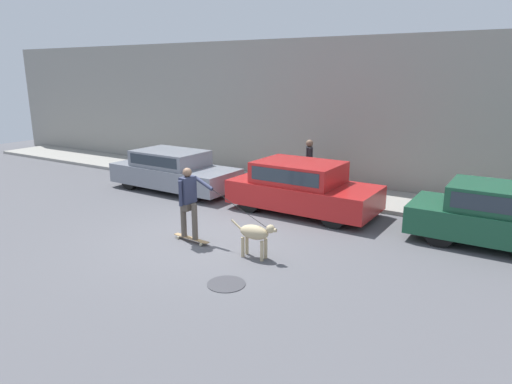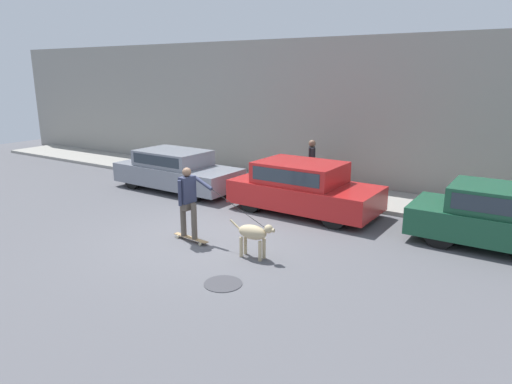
{
  "view_description": "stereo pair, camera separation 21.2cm",
  "coord_description": "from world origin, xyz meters",
  "px_view_note": "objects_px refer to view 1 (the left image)",
  "views": [
    {
      "loc": [
        6.1,
        -7.75,
        3.67
      ],
      "look_at": [
        0.68,
        1.06,
        0.95
      ],
      "focal_mm": 32.0,
      "sensor_mm": 36.0,
      "label": 1
    },
    {
      "loc": [
        6.28,
        -7.63,
        3.67
      ],
      "look_at": [
        0.68,
        1.06,
        0.95
      ],
      "focal_mm": 32.0,
      "sensor_mm": 36.0,
      "label": 2
    }
  ],
  "objects_px": {
    "parked_car_1": "(302,188)",
    "skateboarder": "(189,200)",
    "parked_car_2": "(509,218)",
    "dog": "(255,234)",
    "pedestrian_with_bag": "(309,161)",
    "parked_car_0": "(174,171)"
  },
  "relations": [
    {
      "from": "skateboarder",
      "to": "pedestrian_with_bag",
      "type": "xyz_separation_m",
      "value": [
        0.33,
        5.46,
        0.0
      ]
    },
    {
      "from": "skateboarder",
      "to": "parked_car_2",
      "type": "bearing_deg",
      "value": 34.38
    },
    {
      "from": "skateboarder",
      "to": "pedestrian_with_bag",
      "type": "height_order",
      "value": "skateboarder"
    },
    {
      "from": "parked_car_1",
      "to": "dog",
      "type": "xyz_separation_m",
      "value": [
        0.6,
        -3.36,
        -0.15
      ]
    },
    {
      "from": "dog",
      "to": "skateboarder",
      "type": "height_order",
      "value": "skateboarder"
    },
    {
      "from": "skateboarder",
      "to": "pedestrian_with_bag",
      "type": "distance_m",
      "value": 5.47
    },
    {
      "from": "parked_car_0",
      "to": "skateboarder",
      "type": "relative_size",
      "value": 1.67
    },
    {
      "from": "parked_car_1",
      "to": "parked_car_0",
      "type": "bearing_deg",
      "value": -178.72
    },
    {
      "from": "pedestrian_with_bag",
      "to": "parked_car_0",
      "type": "bearing_deg",
      "value": 1.05
    },
    {
      "from": "parked_car_2",
      "to": "skateboarder",
      "type": "relative_size",
      "value": 1.61
    },
    {
      "from": "parked_car_2",
      "to": "pedestrian_with_bag",
      "type": "xyz_separation_m",
      "value": [
        -5.71,
        2.14,
        0.31
      ]
    },
    {
      "from": "parked_car_2",
      "to": "skateboarder",
      "type": "height_order",
      "value": "skateboarder"
    },
    {
      "from": "parked_car_2",
      "to": "skateboarder",
      "type": "bearing_deg",
      "value": -150.8
    },
    {
      "from": "parked_car_2",
      "to": "dog",
      "type": "height_order",
      "value": "parked_car_2"
    },
    {
      "from": "parked_car_1",
      "to": "skateboarder",
      "type": "relative_size",
      "value": 1.56
    },
    {
      "from": "parked_car_1",
      "to": "dog",
      "type": "relative_size",
      "value": 3.79
    },
    {
      "from": "parked_car_1",
      "to": "pedestrian_with_bag",
      "type": "height_order",
      "value": "pedestrian_with_bag"
    },
    {
      "from": "dog",
      "to": "skateboarder",
      "type": "bearing_deg",
      "value": 176.92
    },
    {
      "from": "dog",
      "to": "parked_car_2",
      "type": "bearing_deg",
      "value": 35.99
    },
    {
      "from": "parked_car_1",
      "to": "skateboarder",
      "type": "distance_m",
      "value": 3.53
    },
    {
      "from": "parked_car_2",
      "to": "dog",
      "type": "bearing_deg",
      "value": -141.64
    },
    {
      "from": "parked_car_0",
      "to": "parked_car_2",
      "type": "xyz_separation_m",
      "value": [
        9.44,
        -0.0,
        0.03
      ]
    }
  ]
}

